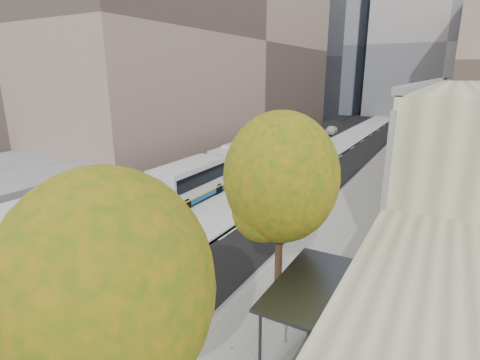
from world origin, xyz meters
The scene contains 9 objects.
bus_platform centered at (-3.88, 35.00, 0.07)m, with size 4.25×150.00×0.15m, color silver.
sidewalk centered at (4.12, 35.00, 0.04)m, with size 4.75×150.00×0.08m, color gray.
building_midrise centered at (-22.50, 41.00, 12.50)m, with size 24.00×46.00×25.00m, color gray.
building_far_block centered at (6.00, 96.00, 15.00)m, with size 30.00×18.00×30.00m, color #A79E98.
bus_shelter centered at (5.69, 10.96, 2.19)m, with size 1.90×4.40×2.53m.
tree_b centered at (3.60, 5.00, 5.04)m, with size 4.00×4.00×6.97m.
tree_c centered at (3.60, 13.00, 5.25)m, with size 4.20×4.20×7.28m.
bus_far centered at (-7.20, 26.71, 1.53)m, with size 2.87×16.88×2.80m.
distant_car centered at (-7.31, 58.06, 0.63)m, with size 1.49×3.69×1.26m, color silver.
Camera 1 is at (8.71, 0.89, 8.84)m, focal length 28.00 mm.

